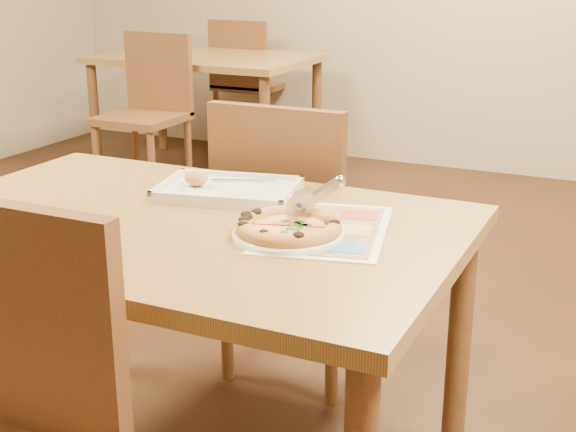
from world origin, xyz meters
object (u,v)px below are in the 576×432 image
at_px(bg_chair_near, 150,95).
at_px(menu, 324,229).
at_px(pizza, 289,228).
at_px(bg_table, 206,69).
at_px(plate, 288,235).
at_px(chair_far, 289,211).
at_px(appetizer_tray, 226,191).
at_px(pizza_cutter, 314,198).
at_px(bg_chair_far, 244,70).
at_px(dining_table, 180,254).

bearing_deg(bg_chair_near, menu, -47.67).
bearing_deg(pizza, bg_chair_near, 130.52).
relative_size(bg_table, plate, 5.37).
relative_size(chair_far, bg_chair_near, 1.00).
xyz_separation_m(bg_chair_near, appetizer_tray, (1.60, -1.98, 0.17)).
bearing_deg(bg_table, plate, -56.14).
bearing_deg(pizza, pizza_cutter, 57.27).
distance_m(chair_far, bg_chair_far, 3.14).
distance_m(bg_table, bg_chair_near, 0.61).
bearing_deg(pizza, bg_table, 123.89).
distance_m(bg_chair_near, pizza_cutter, 2.90).
relative_size(bg_chair_far, appetizer_tray, 1.22).
bearing_deg(dining_table, bg_table, 119.74).
distance_m(bg_table, plate, 3.38).
bearing_deg(plate, dining_table, 178.57).
distance_m(dining_table, bg_chair_near, 2.72).
height_order(bg_chair_far, pizza_cutter, bg_chair_far).
relative_size(bg_table, appetizer_tray, 3.38).
distance_m(chair_far, plate, 0.69).
bearing_deg(bg_chair_far, bg_chair_near, 90.00).
bearing_deg(bg_chair_near, dining_table, -53.95).
bearing_deg(bg_chair_far, dining_table, 115.85).
xyz_separation_m(bg_table, pizza_cutter, (1.92, -2.76, 0.17)).
xyz_separation_m(bg_chair_near, bg_chair_far, (0.00, 1.10, 0.00)).
xyz_separation_m(bg_chair_far, pizza_cutter, (1.92, -3.26, 0.23)).
height_order(bg_table, menu, menu).
bearing_deg(dining_table, bg_chair_far, 115.85).
relative_size(bg_chair_near, bg_chair_far, 1.00).
bearing_deg(bg_chair_far, appetizer_tray, 117.46).
bearing_deg(bg_chair_near, bg_chair_far, 90.00).
height_order(dining_table, menu, menu).
bearing_deg(chair_far, pizza, 115.14).
height_order(bg_chair_far, pizza, bg_chair_far).
distance_m(bg_table, menu, 3.34).
xyz_separation_m(chair_far, appetizer_tray, (0.00, -0.38, 0.17)).
bearing_deg(menu, pizza_cutter, -111.41).
bearing_deg(plate, pizza_cutter, 53.94).
distance_m(bg_table, pizza_cutter, 3.36).
xyz_separation_m(dining_table, pizza_cutter, (0.32, 0.04, 0.17)).
bearing_deg(bg_chair_far, pizza, 119.68).
bearing_deg(plate, chair_far, 114.95).
bearing_deg(pizza, appetizer_tray, 141.40).
distance_m(bg_table, pizza, 3.39).
xyz_separation_m(bg_chair_far, plate, (1.88, -3.31, 0.16)).
distance_m(dining_table, plate, 0.30).
bearing_deg(bg_table, pizza, -56.11).
xyz_separation_m(bg_table, bg_chair_near, (0.00, -0.60, -0.07)).
bearing_deg(bg_chair_near, pizza_cutter, -48.26).
bearing_deg(bg_chair_far, chair_far, 120.65).
bearing_deg(pizza_cutter, pizza, 175.49).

